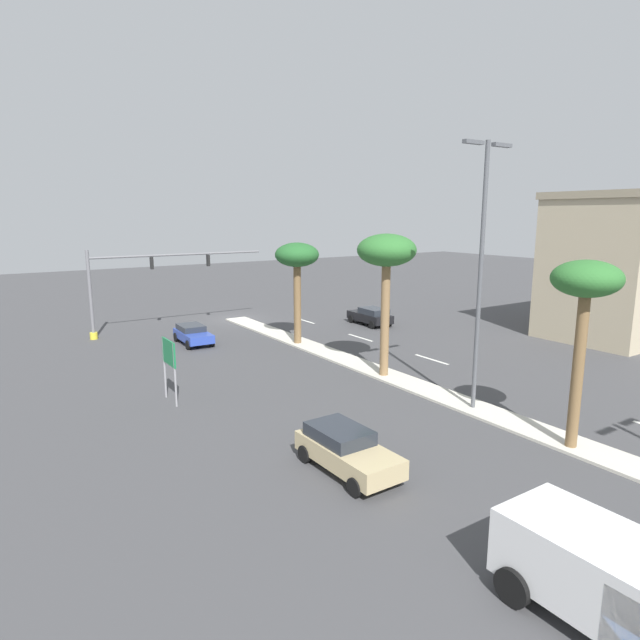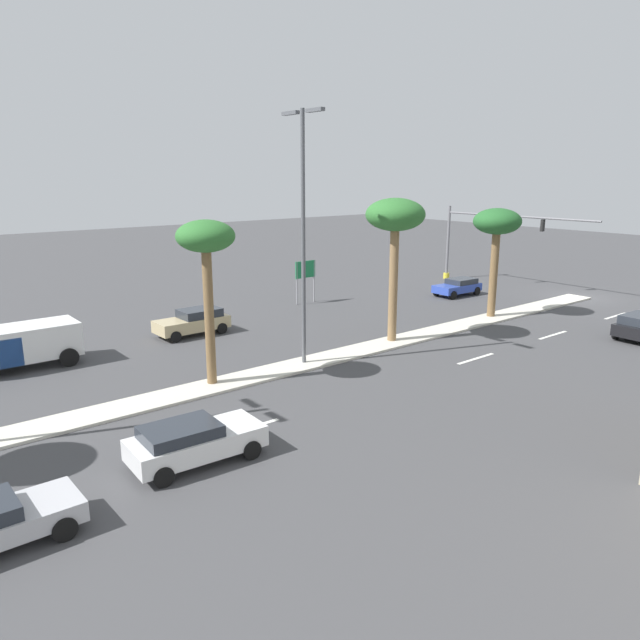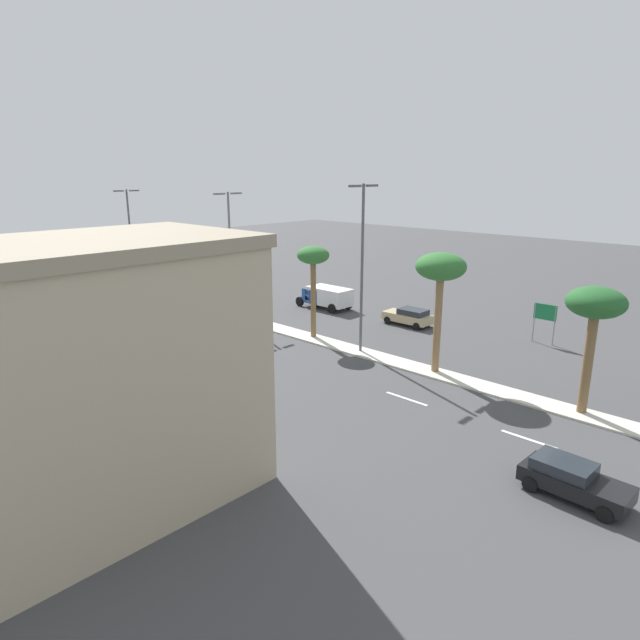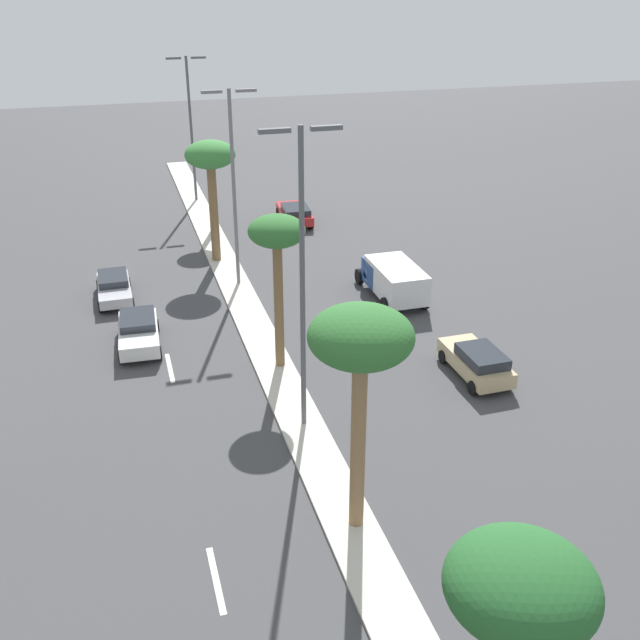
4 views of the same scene
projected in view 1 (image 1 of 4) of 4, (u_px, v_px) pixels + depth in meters
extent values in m
plane|color=#424244|center=(506.00, 421.00, 23.27)|extent=(160.00, 160.00, 0.00)
cube|color=silver|center=(305.00, 321.00, 45.35)|extent=(0.20, 2.80, 0.01)
cube|color=silver|center=(360.00, 338.00, 39.12)|extent=(0.20, 2.80, 0.01)
cube|color=silver|center=(431.00, 359.00, 33.22)|extent=(0.20, 2.80, 0.01)
cylinder|color=slate|center=(90.00, 295.00, 38.04)|extent=(0.24, 0.24, 6.40)
cylinder|color=gold|center=(94.00, 336.00, 38.61)|extent=(0.53, 0.53, 0.50)
cylinder|color=slate|center=(180.00, 255.00, 41.17)|extent=(13.43, 0.16, 0.16)
cube|color=black|center=(152.00, 263.00, 40.07)|extent=(0.20, 0.32, 0.90)
sphere|color=red|center=(151.00, 259.00, 40.11)|extent=(0.18, 0.18, 0.18)
cube|color=black|center=(208.00, 260.00, 42.49)|extent=(0.20, 0.32, 0.90)
sphere|color=red|center=(207.00, 257.00, 42.53)|extent=(0.18, 0.18, 0.18)
cylinder|color=gray|center=(165.00, 367.00, 26.04)|extent=(0.10, 0.10, 3.06)
cylinder|color=gray|center=(175.00, 375.00, 24.77)|extent=(0.10, 0.10, 3.06)
cube|color=#19723F|center=(169.00, 352.00, 25.23)|extent=(0.08, 1.72, 1.20)
cube|color=tan|center=(633.00, 268.00, 39.48)|extent=(13.58, 7.30, 9.89)
cylinder|color=brown|center=(297.00, 303.00, 36.58)|extent=(0.51, 0.51, 5.56)
ellipsoid|color=#235B28|center=(297.00, 255.00, 35.94)|extent=(2.97, 2.97, 1.63)
cylinder|color=olive|center=(385.00, 319.00, 29.05)|extent=(0.48, 0.48, 6.32)
ellipsoid|color=#2D6B2D|center=(387.00, 250.00, 28.33)|extent=(3.16, 3.16, 1.74)
cylinder|color=brown|center=(578.00, 370.00, 19.92)|extent=(0.42, 0.42, 6.01)
ellipsoid|color=#2D6B2D|center=(587.00, 279.00, 19.26)|extent=(2.48, 2.48, 1.36)
cylinder|color=#515459|center=(480.00, 280.00, 23.52)|extent=(0.20, 0.20, 11.79)
cube|color=#515459|center=(502.00, 145.00, 22.90)|extent=(1.10, 0.24, 0.16)
cube|color=#515459|center=(473.00, 142.00, 21.92)|extent=(1.10, 0.24, 0.16)
cube|color=tan|center=(348.00, 454.00, 18.57)|extent=(1.84, 4.22, 0.68)
cube|color=#262B33|center=(339.00, 433.00, 18.88)|extent=(1.63, 2.33, 0.47)
cylinder|color=black|center=(395.00, 473.00, 17.92)|extent=(0.23, 0.64, 0.64)
cylinder|color=black|center=(355.00, 487.00, 16.98)|extent=(0.23, 0.64, 0.64)
cylinder|color=black|center=(342.00, 443.00, 20.29)|extent=(0.23, 0.64, 0.64)
cylinder|color=black|center=(305.00, 454.00, 19.36)|extent=(0.23, 0.64, 0.64)
cube|color=black|center=(370.00, 317.00, 43.67)|extent=(1.90, 4.16, 0.64)
cube|color=#262B33|center=(374.00, 311.00, 43.14)|extent=(1.66, 2.31, 0.47)
cylinder|color=black|center=(351.00, 319.00, 44.51)|extent=(0.24, 0.65, 0.64)
cylinder|color=black|center=(367.00, 317.00, 45.37)|extent=(0.24, 0.65, 0.64)
cylinder|color=black|center=(372.00, 325.00, 42.11)|extent=(0.24, 0.65, 0.64)
cylinder|color=black|center=(389.00, 323.00, 42.97)|extent=(0.24, 0.65, 0.64)
cube|color=#2D47AD|center=(193.00, 336.00, 37.09)|extent=(1.84, 3.92, 0.56)
cube|color=#262B33|center=(191.00, 328.00, 37.40)|extent=(1.61, 2.17, 0.40)
cylinder|color=black|center=(212.00, 342.00, 36.43)|extent=(0.24, 0.65, 0.64)
cylinder|color=black|center=(188.00, 345.00, 35.60)|extent=(0.24, 0.65, 0.64)
cylinder|color=black|center=(198.00, 335.00, 38.69)|extent=(0.24, 0.65, 0.64)
cylinder|color=black|center=(176.00, 337.00, 37.85)|extent=(0.24, 0.65, 0.64)
cube|color=silver|center=(603.00, 571.00, 11.55)|extent=(2.23, 4.32, 1.60)
cylinder|color=black|center=(570.00, 553.00, 13.45)|extent=(0.28, 0.90, 0.90)
cylinder|color=black|center=(513.00, 587.00, 12.24)|extent=(0.28, 0.90, 0.90)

